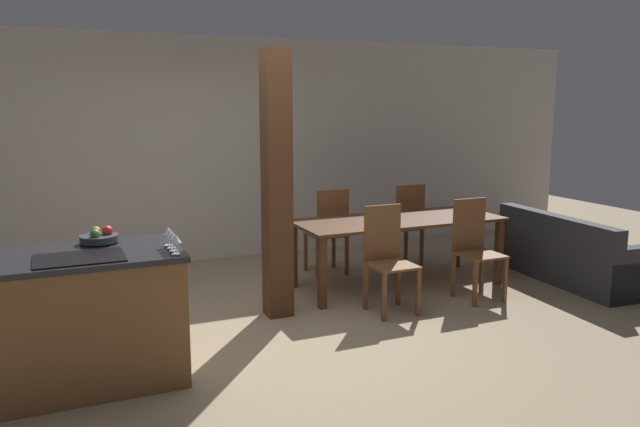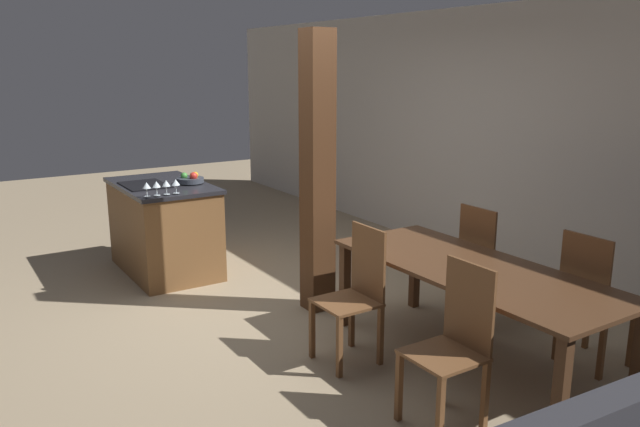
{
  "view_description": "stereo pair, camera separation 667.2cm",
  "coord_description": "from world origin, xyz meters",
  "px_view_note": "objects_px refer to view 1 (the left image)",
  "views": [
    {
      "loc": [
        -1.58,
        -4.79,
        1.93
      ],
      "look_at": [
        0.6,
        0.2,
        0.95
      ],
      "focal_mm": 35.0,
      "sensor_mm": 36.0,
      "label": 1
    },
    {
      "loc": [
        4.64,
        -2.39,
        2.11
      ],
      "look_at": [
        0.6,
        0.2,
        0.95
      ],
      "focal_mm": 35.0,
      "sensor_mm": 36.0,
      "label": 2
    }
  ],
  "objects_px": {
    "dining_table": "(398,226)",
    "timber_post": "(277,186)",
    "kitchen_island": "(83,318)",
    "wine_glass_middle": "(173,237)",
    "dining_chair_near_left": "(388,257)",
    "dining_chair_far_right": "(405,224)",
    "wine_glass_far": "(171,234)",
    "wine_glass_near": "(176,239)",
    "dining_chair_near_right": "(475,247)",
    "dining_chair_far_left": "(329,231)",
    "couch": "(577,257)",
    "fruit_bowl": "(100,237)",
    "wine_glass_end": "(168,231)"
  },
  "relations": [
    {
      "from": "kitchen_island",
      "to": "wine_glass_near",
      "type": "bearing_deg",
      "value": -29.33
    },
    {
      "from": "dining_chair_far_left",
      "to": "wine_glass_end",
      "type": "bearing_deg",
      "value": 41.92
    },
    {
      "from": "dining_table",
      "to": "dining_chair_near_right",
      "type": "height_order",
      "value": "dining_chair_near_right"
    },
    {
      "from": "dining_chair_near_left",
      "to": "kitchen_island",
      "type": "bearing_deg",
      "value": -169.63
    },
    {
      "from": "wine_glass_end",
      "to": "dining_chair_far_right",
      "type": "distance_m",
      "value": 3.63
    },
    {
      "from": "kitchen_island",
      "to": "wine_glass_middle",
      "type": "xyz_separation_m",
      "value": [
        0.59,
        -0.24,
        0.57
      ]
    },
    {
      "from": "wine_glass_far",
      "to": "couch",
      "type": "height_order",
      "value": "wine_glass_far"
    },
    {
      "from": "wine_glass_end",
      "to": "dining_chair_near_right",
      "type": "distance_m",
      "value": 3.16
    },
    {
      "from": "dining_chair_far_left",
      "to": "wine_glass_middle",
      "type": "bearing_deg",
      "value": 44.58
    },
    {
      "from": "kitchen_island",
      "to": "dining_chair_near_right",
      "type": "height_order",
      "value": "dining_chair_near_right"
    },
    {
      "from": "wine_glass_far",
      "to": "dining_table",
      "type": "distance_m",
      "value": 2.92
    },
    {
      "from": "dining_chair_near_left",
      "to": "couch",
      "type": "height_order",
      "value": "dining_chair_near_left"
    },
    {
      "from": "dining_table",
      "to": "dining_chair_near_left",
      "type": "relative_size",
      "value": 2.23
    },
    {
      "from": "dining_chair_near_left",
      "to": "dining_chair_far_right",
      "type": "distance_m",
      "value": 1.65
    },
    {
      "from": "wine_glass_far",
      "to": "dining_chair_near_right",
      "type": "bearing_deg",
      "value": 11.81
    },
    {
      "from": "fruit_bowl",
      "to": "dining_chair_near_right",
      "type": "xyz_separation_m",
      "value": [
        3.51,
        0.24,
        -0.46
      ]
    },
    {
      "from": "wine_glass_end",
      "to": "dining_chair_far_left",
      "type": "distance_m",
      "value": 2.85
    },
    {
      "from": "kitchen_island",
      "to": "wine_glass_middle",
      "type": "relative_size",
      "value": 10.17
    },
    {
      "from": "fruit_bowl",
      "to": "dining_table",
      "type": "distance_m",
      "value": 3.16
    },
    {
      "from": "wine_glass_near",
      "to": "wine_glass_far",
      "type": "height_order",
      "value": "same"
    },
    {
      "from": "couch",
      "to": "fruit_bowl",
      "type": "bearing_deg",
      "value": 96.78
    },
    {
      "from": "fruit_bowl",
      "to": "wine_glass_far",
      "type": "distance_m",
      "value": 0.6
    },
    {
      "from": "fruit_bowl",
      "to": "dining_chair_far_right",
      "type": "relative_size",
      "value": 0.27
    },
    {
      "from": "dining_table",
      "to": "timber_post",
      "type": "xyz_separation_m",
      "value": [
        -1.47,
        -0.36,
        0.55
      ]
    },
    {
      "from": "wine_glass_near",
      "to": "wine_glass_end",
      "type": "height_order",
      "value": "same"
    },
    {
      "from": "wine_glass_near",
      "to": "wine_glass_middle",
      "type": "height_order",
      "value": "same"
    },
    {
      "from": "wine_glass_near",
      "to": "dining_chair_far_left",
      "type": "distance_m",
      "value": 3.04
    },
    {
      "from": "wine_glass_near",
      "to": "timber_post",
      "type": "distance_m",
      "value": 1.59
    },
    {
      "from": "wine_glass_far",
      "to": "timber_post",
      "type": "bearing_deg",
      "value": 40.23
    },
    {
      "from": "wine_glass_near",
      "to": "couch",
      "type": "height_order",
      "value": "wine_glass_near"
    },
    {
      "from": "wine_glass_far",
      "to": "kitchen_island",
      "type": "bearing_deg",
      "value": 165.7
    },
    {
      "from": "wine_glass_far",
      "to": "dining_chair_far_right",
      "type": "xyz_separation_m",
      "value": [
        3.07,
        1.96,
        -0.53
      ]
    },
    {
      "from": "wine_glass_near",
      "to": "dining_table",
      "type": "bearing_deg",
      "value": 29.95
    },
    {
      "from": "kitchen_island",
      "to": "wine_glass_middle",
      "type": "height_order",
      "value": "wine_glass_middle"
    },
    {
      "from": "kitchen_island",
      "to": "dining_chair_far_right",
      "type": "bearing_deg",
      "value": 26.3
    },
    {
      "from": "fruit_bowl",
      "to": "wine_glass_middle",
      "type": "relative_size",
      "value": 2.03
    },
    {
      "from": "wine_glass_far",
      "to": "couch",
      "type": "bearing_deg",
      "value": 8.77
    },
    {
      "from": "wine_glass_near",
      "to": "wine_glass_far",
      "type": "relative_size",
      "value": 1.0
    },
    {
      "from": "wine_glass_end",
      "to": "kitchen_island",
      "type": "bearing_deg",
      "value": 174.2
    },
    {
      "from": "kitchen_island",
      "to": "dining_chair_near_left",
      "type": "relative_size",
      "value": 1.37
    },
    {
      "from": "wine_glass_middle",
      "to": "dining_chair_near_right",
      "type": "distance_m",
      "value": 3.2
    },
    {
      "from": "dining_chair_far_left",
      "to": "timber_post",
      "type": "bearing_deg",
      "value": 46.42
    },
    {
      "from": "dining_chair_near_right",
      "to": "wine_glass_middle",
      "type": "bearing_deg",
      "value": -166.57
    },
    {
      "from": "dining_chair_near_right",
      "to": "wine_glass_far",
      "type": "bearing_deg",
      "value": -168.19
    },
    {
      "from": "kitchen_island",
      "to": "dining_table",
      "type": "distance_m",
      "value": 3.38
    },
    {
      "from": "wine_glass_middle",
      "to": "wine_glass_end",
      "type": "bearing_deg",
      "value": 90.0
    },
    {
      "from": "fruit_bowl",
      "to": "dining_chair_near_left",
      "type": "xyz_separation_m",
      "value": [
        2.52,
        0.24,
        -0.46
      ]
    },
    {
      "from": "wine_glass_middle",
      "to": "dining_chair_near_left",
      "type": "xyz_separation_m",
      "value": [
        2.08,
        0.73,
        -0.53
      ]
    },
    {
      "from": "kitchen_island",
      "to": "fruit_bowl",
      "type": "distance_m",
      "value": 0.59
    },
    {
      "from": "wine_glass_far",
      "to": "dining_chair_near_right",
      "type": "relative_size",
      "value": 0.13
    }
  ]
}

